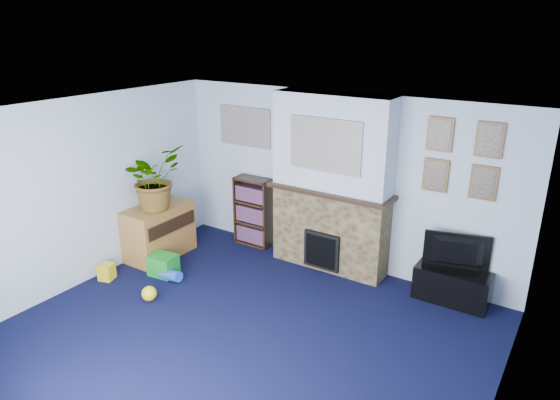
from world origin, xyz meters
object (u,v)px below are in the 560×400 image
Objects in this scene: sideboard at (159,233)px; bookshelf at (254,213)px; tv_stand at (452,285)px; television at (457,253)px.

bookshelf is at bearing 49.95° from sideboard.
tv_stand is 4.07m from sideboard.
bookshelf reaches higher than sideboard.
tv_stand is at bearing 75.18° from television.
bookshelf is (-3.02, 0.06, -0.14)m from television.
bookshelf is at bearing 178.55° from tv_stand.
sideboard is (-0.92, -1.09, -0.15)m from bookshelf.
television is 3.02m from bookshelf.
tv_stand is 1.14× the size of television.
tv_stand is at bearing 14.50° from sideboard.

